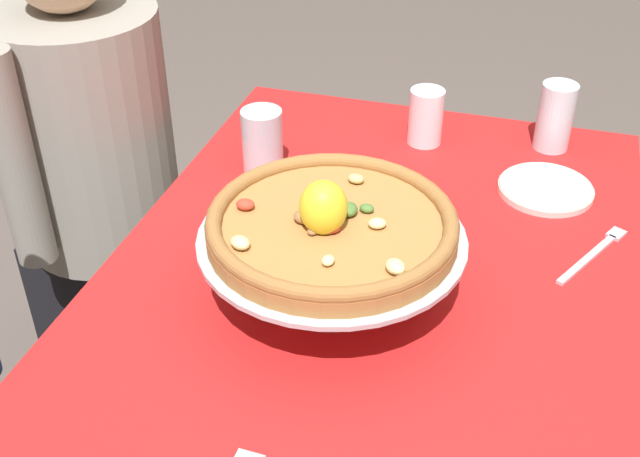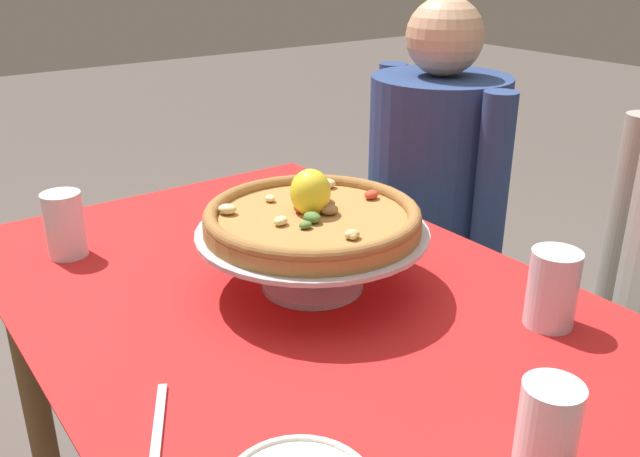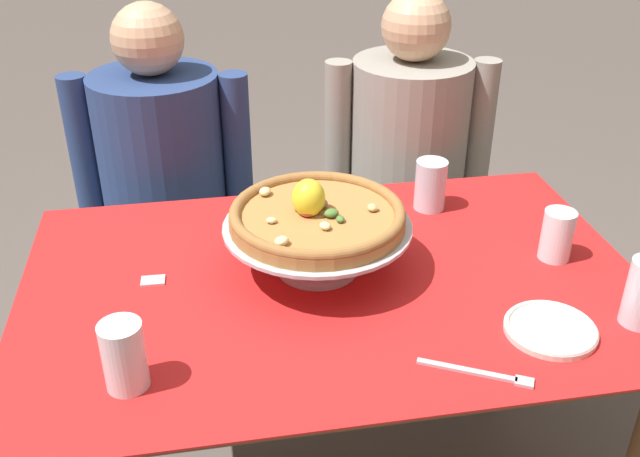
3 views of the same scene
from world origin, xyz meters
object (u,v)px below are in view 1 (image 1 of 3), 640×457
at_px(side_plate, 546,188).
at_px(water_glass_side_right, 424,120).
at_px(pizza_stand, 332,252).
at_px(pizza, 331,224).
at_px(water_glass_front_right, 555,120).
at_px(water_glass_back_right, 263,145).
at_px(diner_right, 101,190).
at_px(dinner_fork, 595,252).

bearing_deg(side_plate, water_glass_side_right, 63.27).
relative_size(pizza_stand, pizza, 1.08).
bearing_deg(water_glass_front_right, water_glass_back_right, 115.69).
distance_m(pizza_stand, water_glass_side_right, 0.53).
bearing_deg(diner_right, water_glass_side_right, -79.40).
xyz_separation_m(pizza, water_glass_back_right, (0.32, 0.23, -0.08)).
height_order(pizza_stand, water_glass_side_right, water_glass_side_right).
relative_size(water_glass_back_right, side_plate, 0.72).
xyz_separation_m(water_glass_front_right, diner_right, (-0.18, 0.95, -0.22)).
distance_m(water_glass_side_right, dinner_fork, 0.46).
height_order(pizza_stand, water_glass_front_right, water_glass_front_right).
xyz_separation_m(water_glass_side_right, dinner_fork, (-0.30, -0.34, -0.05)).
height_order(water_glass_back_right, diner_right, diner_right).
height_order(water_glass_back_right, water_glass_front_right, water_glass_front_right).
height_order(water_glass_back_right, dinner_fork, water_glass_back_right).
distance_m(water_glass_back_right, dinner_fork, 0.63).
bearing_deg(water_glass_back_right, side_plate, -82.13).
bearing_deg(dinner_fork, water_glass_side_right, 49.00).
height_order(pizza, diner_right, diner_right).
xyz_separation_m(side_plate, diner_right, (-0.00, 0.95, -0.17)).
distance_m(water_glass_front_right, side_plate, 0.19).
bearing_deg(pizza, diner_right, 58.80).
xyz_separation_m(water_glass_back_right, water_glass_front_right, (0.25, -0.53, 0.01)).
bearing_deg(water_glass_side_right, water_glass_back_right, 126.22).
relative_size(pizza_stand, dinner_fork, 2.12).
relative_size(pizza_stand, diner_right, 0.33).
xyz_separation_m(pizza_stand, diner_right, (0.39, 0.65, -0.25)).
bearing_deg(dinner_fork, pizza, 120.01).
xyz_separation_m(water_glass_side_right, side_plate, (-0.13, -0.25, -0.04)).
height_order(side_plate, diner_right, diner_right).
height_order(water_glass_side_right, diner_right, diner_right).
xyz_separation_m(pizza_stand, water_glass_front_right, (0.58, -0.30, -0.02)).
bearing_deg(water_glass_front_right, diner_right, 100.90).
distance_m(pizza, water_glass_side_right, 0.53).
relative_size(pizza_stand, water_glass_front_right, 2.91).
bearing_deg(pizza, pizza_stand, -26.04).
distance_m(pizza_stand, dinner_fork, 0.46).
bearing_deg(water_glass_front_right, dinner_fork, -165.20).
distance_m(pizza_stand, diner_right, 0.80).
bearing_deg(water_glass_front_right, side_plate, -179.44).
distance_m(side_plate, dinner_fork, 0.19).
relative_size(pizza, water_glass_front_right, 2.69).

